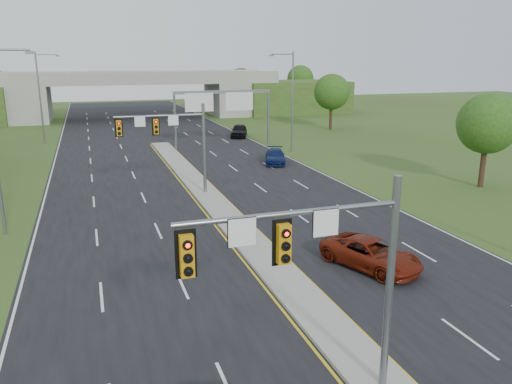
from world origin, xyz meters
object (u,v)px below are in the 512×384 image
object	(u,v)px
car_far_a	(371,254)
car_far_c	(239,130)
signal_mast_near	(324,261)
overpass	(135,98)
signal_mast_far	(174,135)
car_far_b	(275,156)
sign_gantry	(222,103)

from	to	relation	value
car_far_a	car_far_c	distance (m)	44.39
car_far_a	car_far_c	bearing A→B (deg)	60.14
signal_mast_near	car_far_a	bearing A→B (deg)	50.88
overpass	car_far_a	size ratio (longest dim) A/B	15.15
signal_mast_far	car_far_b	bearing A→B (deg)	39.05
signal_mast_far	sign_gantry	world-z (taller)	signal_mast_far
signal_mast_far	overpass	bearing A→B (deg)	87.65
signal_mast_far	signal_mast_near	bearing A→B (deg)	-90.00
signal_mast_near	signal_mast_far	xyz separation A→B (m)	(0.00, 25.00, 0.00)
overpass	sign_gantry	bearing A→B (deg)	-79.21
car_far_a	car_far_b	bearing A→B (deg)	58.08
sign_gantry	car_far_a	bearing A→B (deg)	-93.13
sign_gantry	car_far_b	bearing A→B (deg)	-75.76
signal_mast_near	car_far_b	bearing A→B (deg)	71.34
sign_gantry	car_far_a	xyz separation A→B (m)	(-1.99, -36.44, -4.49)
overpass	car_far_a	world-z (taller)	overpass
overpass	car_far_b	bearing A→B (deg)	-78.41
signal_mast_near	car_far_a	world-z (taller)	signal_mast_near
signal_mast_near	car_far_c	size ratio (longest dim) A/B	1.40
signal_mast_near	car_far_c	distance (m)	54.28
signal_mast_near	signal_mast_far	size ratio (longest dim) A/B	1.00
signal_mast_near	car_far_b	size ratio (longest dim) A/B	1.47
overpass	car_far_b	xyz separation A→B (m)	(9.36, -45.64, -2.84)
sign_gantry	car_far_c	distance (m)	9.70
car_far_b	car_far_a	bearing A→B (deg)	-80.81
overpass	car_far_a	bearing A→B (deg)	-86.25
signal_mast_far	sign_gantry	xyz separation A→B (m)	(8.95, 19.99, 0.51)
signal_mast_far	sign_gantry	distance (m)	21.91
signal_mast_near	sign_gantry	world-z (taller)	signal_mast_near
signal_mast_near	car_far_b	world-z (taller)	signal_mast_near
signal_mast_far	car_far_b	xyz separation A→B (m)	(11.63, 9.43, -4.01)
signal_mast_near	overpass	world-z (taller)	overpass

